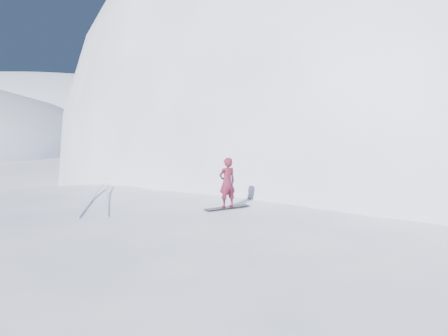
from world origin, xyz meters
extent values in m
plane|color=white|center=(0.00, 0.00, 0.00)|extent=(400.00, 400.00, 0.00)
ellipsoid|color=white|center=(1.00, 3.00, 0.00)|extent=(36.00, 28.00, 4.80)
ellipsoid|color=white|center=(22.00, 26.00, 0.00)|extent=(60.00, 56.00, 56.00)
ellipsoid|color=white|center=(10.00, 20.00, 0.00)|extent=(28.00, 24.00, 18.00)
ellipsoid|color=white|center=(-40.00, 110.00, 0.00)|extent=(140.00, 90.00, 36.00)
ellipsoid|color=white|center=(-2.00, 6.00, 0.00)|extent=(7.00, 6.30, 1.00)
ellipsoid|color=white|center=(7.00, 4.00, 0.00)|extent=(4.00, 3.60, 0.60)
cube|color=black|center=(3.01, 2.72, 2.41)|extent=(1.43, 0.86, 0.02)
imported|color=maroon|center=(3.01, 2.72, 3.18)|extent=(0.65, 0.56, 1.50)
cube|color=silver|center=(-1.41, 4.86, 2.42)|extent=(0.54, 5.99, 0.04)
cube|color=silver|center=(-0.93, 4.86, 2.42)|extent=(1.14, 5.91, 0.04)
camera|label=1|loc=(1.78, -9.08, 5.03)|focal=32.00mm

